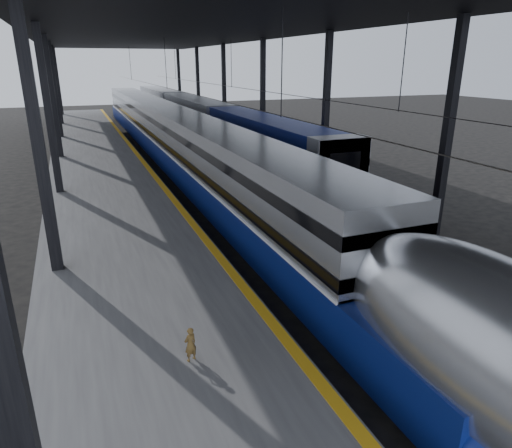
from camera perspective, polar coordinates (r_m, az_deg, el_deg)
ground at (r=13.06m, az=3.90°, el=-14.21°), size 160.00×160.00×0.00m
platform at (r=30.53m, az=-18.79°, el=5.72°), size 6.00×80.00×1.00m
yellow_strip at (r=30.67m, az=-13.65°, el=7.24°), size 0.30×80.00×0.01m
rails at (r=31.98m, az=-4.24°, el=6.52°), size 6.52×80.00×0.16m
canopy at (r=30.55m, az=-9.74°, el=22.78°), size 18.00×75.00×9.47m
tgv_train at (r=33.89m, az=-9.99°, el=10.17°), size 2.85×65.20×4.09m
second_train at (r=47.38m, az=-7.31°, el=12.99°), size 2.84×56.05×3.91m
child at (r=10.44m, az=-8.21°, el=-14.66°), size 0.35×0.29×0.82m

